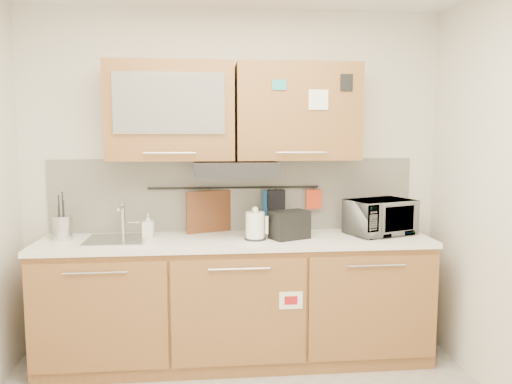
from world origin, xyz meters
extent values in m
plane|color=silver|center=(0.00, 1.50, 1.30)|extent=(3.20, 0.00, 3.20)
cube|color=olive|center=(0.00, 1.20, 0.44)|extent=(2.80, 0.60, 0.88)
cube|color=black|center=(0.00, 1.20, 0.05)|extent=(2.80, 0.54, 0.10)
cube|color=brown|center=(-0.93, 0.89, 0.47)|extent=(0.91, 0.02, 0.74)
cylinder|color=silver|center=(-0.93, 0.86, 0.78)|extent=(0.41, 0.01, 0.01)
cube|color=brown|center=(0.00, 0.89, 0.47)|extent=(0.91, 0.02, 0.74)
cylinder|color=silver|center=(0.00, 0.86, 0.78)|extent=(0.41, 0.01, 0.01)
cube|color=brown|center=(0.93, 0.89, 0.47)|extent=(0.91, 0.02, 0.74)
cylinder|color=silver|center=(0.93, 0.86, 0.78)|extent=(0.41, 0.01, 0.01)
cube|color=white|center=(0.00, 1.19, 0.90)|extent=(2.82, 0.62, 0.04)
cube|color=silver|center=(0.00, 1.49, 1.20)|extent=(2.80, 0.02, 0.56)
cube|color=olive|center=(-0.46, 1.32, 1.83)|extent=(0.90, 0.35, 0.70)
cube|color=silver|center=(-0.46, 1.14, 1.88)|extent=(0.76, 0.02, 0.42)
cube|color=brown|center=(0.46, 1.32, 1.83)|extent=(0.90, 0.35, 0.70)
cube|color=white|center=(0.58, 1.14, 1.91)|extent=(0.14, 0.00, 0.14)
cube|color=black|center=(0.00, 1.25, 1.42)|extent=(0.60, 0.46, 0.10)
cube|color=silver|center=(-0.85, 1.20, 0.92)|extent=(0.42, 0.40, 0.03)
cylinder|color=silver|center=(-0.83, 1.36, 1.04)|extent=(0.03, 0.03, 0.24)
cylinder|color=silver|center=(-0.83, 1.28, 1.14)|extent=(0.02, 0.18, 0.02)
cylinder|color=black|center=(0.00, 1.45, 1.26)|extent=(1.30, 0.02, 0.02)
cylinder|color=silver|center=(-1.24, 1.26, 1.01)|extent=(0.16, 0.16, 0.17)
cylinder|color=black|center=(-1.26, 1.27, 1.08)|extent=(0.01, 0.01, 0.32)
cylinder|color=black|center=(-1.22, 1.25, 1.06)|extent=(0.01, 0.01, 0.29)
cylinder|color=black|center=(-1.24, 1.29, 1.09)|extent=(0.01, 0.01, 0.34)
cylinder|color=black|center=(-1.25, 1.24, 1.05)|extent=(0.01, 0.01, 0.25)
cylinder|color=white|center=(0.13, 1.13, 1.02)|extent=(0.17, 0.17, 0.20)
sphere|color=white|center=(0.13, 1.13, 1.14)|extent=(0.04, 0.04, 0.04)
cube|color=white|center=(0.21, 1.11, 1.03)|extent=(0.02, 0.03, 0.13)
cylinder|color=black|center=(0.13, 1.13, 0.93)|extent=(0.15, 0.15, 0.01)
cube|color=black|center=(0.38, 1.14, 1.02)|extent=(0.31, 0.26, 0.20)
cube|color=black|center=(0.34, 1.12, 1.11)|extent=(0.12, 0.14, 0.01)
cube|color=black|center=(0.42, 1.16, 1.11)|extent=(0.12, 0.14, 0.01)
imported|color=#999999|center=(1.08, 1.23, 1.05)|extent=(0.56, 0.47, 0.26)
imported|color=#999999|center=(-0.64, 1.29, 1.01)|extent=(0.08, 0.08, 0.17)
cube|color=brown|center=(-0.19, 1.44, 1.01)|extent=(0.36, 0.15, 0.46)
cube|color=#1E528A|center=(0.27, 1.44, 1.14)|extent=(0.12, 0.08, 0.20)
cube|color=black|center=(0.32, 1.44, 1.12)|extent=(0.15, 0.09, 0.23)
cube|color=red|center=(0.62, 1.44, 1.17)|extent=(0.12, 0.02, 0.15)
camera|label=1|loc=(-0.20, -2.35, 1.67)|focal=35.00mm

